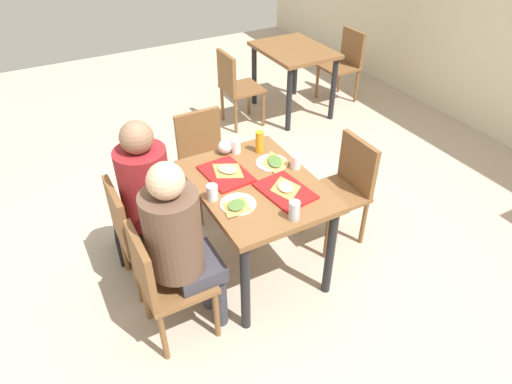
% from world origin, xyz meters
% --- Properties ---
extents(ground_plane, '(10.00, 10.00, 0.02)m').
position_xyz_m(ground_plane, '(0.00, 0.00, -0.01)').
color(ground_plane, '#B7A893').
extents(main_table, '(1.00, 0.75, 0.75)m').
position_xyz_m(main_table, '(0.00, 0.00, 0.64)').
color(main_table, brown).
rests_on(main_table, ground_plane).
extents(chair_near_left, '(0.40, 0.40, 0.83)m').
position_xyz_m(chair_near_left, '(-0.25, -0.76, 0.48)').
color(chair_near_left, brown).
rests_on(chair_near_left, ground_plane).
extents(chair_near_right, '(0.40, 0.40, 0.83)m').
position_xyz_m(chair_near_right, '(0.25, -0.76, 0.48)').
color(chair_near_right, brown).
rests_on(chair_near_right, ground_plane).
extents(chair_far_side, '(0.40, 0.40, 0.83)m').
position_xyz_m(chair_far_side, '(0.00, 0.76, 0.48)').
color(chair_far_side, brown).
rests_on(chair_far_side, ground_plane).
extents(chair_left_end, '(0.40, 0.40, 0.83)m').
position_xyz_m(chair_left_end, '(-0.88, 0.00, 0.48)').
color(chair_left_end, brown).
rests_on(chair_left_end, ground_plane).
extents(person_in_red, '(0.32, 0.42, 1.24)m').
position_xyz_m(person_in_red, '(-0.25, -0.62, 0.73)').
color(person_in_red, '#383842').
rests_on(person_in_red, ground_plane).
extents(person_in_brown_jacket, '(0.32, 0.42, 1.24)m').
position_xyz_m(person_in_brown_jacket, '(0.25, -0.62, 0.73)').
color(person_in_brown_jacket, '#383842').
rests_on(person_in_brown_jacket, ground_plane).
extents(tray_red_near, '(0.38, 0.29, 0.02)m').
position_xyz_m(tray_red_near, '(-0.18, -0.13, 0.76)').
color(tray_red_near, red).
rests_on(tray_red_near, main_table).
extents(tray_red_far, '(0.39, 0.30, 0.02)m').
position_xyz_m(tray_red_far, '(0.18, 0.11, 0.76)').
color(tray_red_far, red).
rests_on(tray_red_far, main_table).
extents(paper_plate_center, '(0.22, 0.22, 0.01)m').
position_xyz_m(paper_plate_center, '(-0.15, 0.21, 0.76)').
color(paper_plate_center, white).
rests_on(paper_plate_center, main_table).
extents(paper_plate_near_edge, '(0.22, 0.22, 0.01)m').
position_xyz_m(paper_plate_near_edge, '(0.15, -0.21, 0.76)').
color(paper_plate_near_edge, white).
rests_on(paper_plate_near_edge, main_table).
extents(pizza_slice_a, '(0.24, 0.22, 0.02)m').
position_xyz_m(pizza_slice_a, '(-0.19, -0.11, 0.78)').
color(pizza_slice_a, '#C68C47').
rests_on(pizza_slice_a, tray_red_near).
extents(pizza_slice_b, '(0.23, 0.19, 0.02)m').
position_xyz_m(pizza_slice_b, '(0.16, 0.12, 0.78)').
color(pizza_slice_b, '#C68C47').
rests_on(pizza_slice_b, tray_red_far).
extents(pizza_slice_c, '(0.26, 0.21, 0.02)m').
position_xyz_m(pizza_slice_c, '(-0.13, 0.22, 0.77)').
color(pizza_slice_c, tan).
rests_on(pizza_slice_c, paper_plate_center).
extents(pizza_slice_d, '(0.22, 0.22, 0.02)m').
position_xyz_m(pizza_slice_d, '(0.18, -0.23, 0.77)').
color(pizza_slice_d, '#C68C47').
rests_on(pizza_slice_d, paper_plate_near_edge).
extents(plastic_cup_a, '(0.07, 0.07, 0.10)m').
position_xyz_m(plastic_cup_a, '(-0.03, 0.32, 0.80)').
color(plastic_cup_a, white).
rests_on(plastic_cup_a, main_table).
extents(plastic_cup_b, '(0.07, 0.07, 0.10)m').
position_xyz_m(plastic_cup_b, '(0.03, -0.32, 0.80)').
color(plastic_cup_b, white).
rests_on(plastic_cup_b, main_table).
extents(plastic_cup_c, '(0.07, 0.07, 0.10)m').
position_xyz_m(plastic_cup_c, '(-0.40, 0.06, 0.80)').
color(plastic_cup_c, white).
rests_on(plastic_cup_c, main_table).
extents(soda_can, '(0.07, 0.07, 0.12)m').
position_xyz_m(soda_can, '(0.43, 0.02, 0.81)').
color(soda_can, '#B7BCC6').
rests_on(soda_can, main_table).
extents(condiment_bottle, '(0.06, 0.06, 0.16)m').
position_xyz_m(condiment_bottle, '(-0.33, 0.21, 0.83)').
color(condiment_bottle, orange).
rests_on(condiment_bottle, main_table).
extents(foil_bundle, '(0.10, 0.10, 0.10)m').
position_xyz_m(foil_bundle, '(-0.43, -0.02, 0.80)').
color(foil_bundle, silver).
rests_on(foil_bundle, main_table).
extents(handbag, '(0.35, 0.22, 0.28)m').
position_xyz_m(handbag, '(-0.60, -0.77, 0.14)').
color(handbag, black).
rests_on(handbag, ground_plane).
extents(background_table, '(0.90, 0.70, 0.75)m').
position_xyz_m(background_table, '(-2.05, 1.60, 0.62)').
color(background_table, brown).
rests_on(background_table, ground_plane).
extents(background_chair_near, '(0.40, 0.40, 0.83)m').
position_xyz_m(background_chair_near, '(-2.05, 0.86, 0.48)').
color(background_chair_near, brown).
rests_on(background_chair_near, ground_plane).
extents(background_chair_far, '(0.40, 0.40, 0.83)m').
position_xyz_m(background_chair_far, '(-2.05, 2.33, 0.48)').
color(background_chair_far, brown).
rests_on(background_chair_far, ground_plane).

